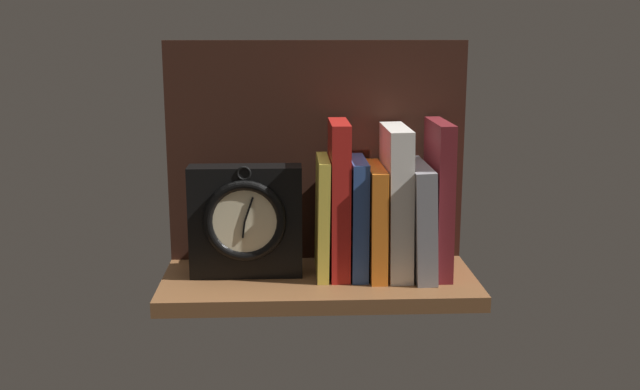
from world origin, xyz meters
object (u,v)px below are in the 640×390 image
book_gray_chess (418,219)px  book_white_catcher (396,201)px  book_orange_pandolfini (375,220)px  book_red_requiem (339,199)px  framed_clock (246,221)px  book_blue_modern (357,217)px  book_yellow_seinlanguage (322,216)px  book_maroon_dawkins (438,198)px

book_gray_chess → book_white_catcher: bearing=180.0°
book_orange_pandolfini → book_gray_chess: 7.36cm
book_red_requiem → book_gray_chess: book_red_requiem is taller
framed_clock → book_gray_chess: bearing=1.7°
framed_clock → book_white_catcher: bearing=2.0°
book_gray_chess → framed_clock: framed_clock is taller
book_red_requiem → book_blue_modern: 4.44cm
book_yellow_seinlanguage → book_maroon_dawkins: 19.71cm
book_gray_chess → book_red_requiem: bearing=180.0°
book_red_requiem → book_blue_modern: size_ratio=1.32×
book_orange_pandolfini → book_gray_chess: (7.36, 0.00, 0.11)cm
book_white_catcher → book_maroon_dawkins: size_ratio=0.97×
framed_clock → book_orange_pandolfini: bearing=2.3°
book_red_requiem → framed_clock: (-15.50, -0.87, -3.43)cm
book_blue_modern → book_maroon_dawkins: book_maroon_dawkins is taller
book_red_requiem → book_yellow_seinlanguage: bearing=180.0°
book_blue_modern → book_gray_chess: 10.31cm
book_yellow_seinlanguage → framed_clock: 12.78cm
book_maroon_dawkins → framed_clock: bearing=-178.5°
book_maroon_dawkins → framed_clock: 32.42cm
book_maroon_dawkins → book_gray_chess: bearing=180.0°
book_yellow_seinlanguage → framed_clock: (-12.74, -0.87, -0.45)cm
book_maroon_dawkins → framed_clock: (-32.23, -0.87, -3.41)cm
book_blue_modern → book_yellow_seinlanguage: bearing=180.0°
book_yellow_seinlanguage → book_orange_pandolfini: 8.88cm
book_blue_modern → book_orange_pandolfini: 2.99cm
book_blue_modern → book_red_requiem: bearing=180.0°
book_gray_chess → book_blue_modern: bearing=180.0°
book_orange_pandolfini → book_gray_chess: book_gray_chess is taller
book_maroon_dawkins → book_yellow_seinlanguage: bearing=180.0°
book_red_requiem → book_white_catcher: bearing=0.0°
book_red_requiem → book_white_catcher: size_ratio=1.04×
book_gray_chess → book_maroon_dawkins: bearing=0.0°
book_yellow_seinlanguage → book_blue_modern: 5.92cm
book_yellow_seinlanguage → book_maroon_dawkins: book_maroon_dawkins is taller
book_red_requiem → book_blue_modern: book_red_requiem is taller
book_red_requiem → book_maroon_dawkins: bearing=0.0°
book_yellow_seinlanguage → framed_clock: bearing=-176.1°
book_gray_chess → framed_clock: (-28.95, -0.87, 0.17)cm
book_orange_pandolfini → book_gray_chess: bearing=0.0°
book_yellow_seinlanguage → book_white_catcher: size_ratio=0.80×
book_yellow_seinlanguage → book_orange_pandolfini: book_yellow_seinlanguage is taller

